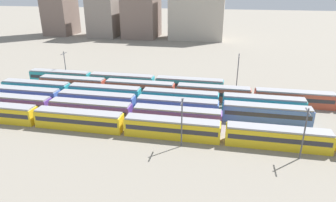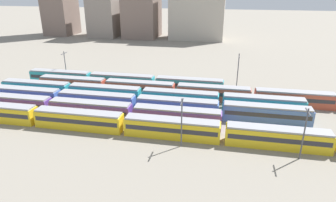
{
  "view_description": "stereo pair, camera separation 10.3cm",
  "coord_description": "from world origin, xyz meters",
  "px_view_note": "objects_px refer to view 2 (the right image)",
  "views": [
    {
      "loc": [
        40.51,
        -48.99,
        27.04
      ],
      "look_at": [
        28.22,
        13.0,
        2.04
      ],
      "focal_mm": 31.66,
      "sensor_mm": 36.0,
      "label": 1
    },
    {
      "loc": [
        40.62,
        -48.97,
        27.04
      ],
      "look_at": [
        28.22,
        13.0,
        2.04
      ],
      "focal_mm": 31.66,
      "sensor_mm": 36.0,
      "label": 2
    }
  ],
  "objects_px": {
    "train_track_5": "(122,81)",
    "catenary_pole_3": "(238,71)",
    "train_track_0": "(223,133)",
    "train_track_1": "(91,109)",
    "train_track_4": "(253,96)",
    "catenary_pole_1": "(65,64)",
    "train_track_3": "(142,96)",
    "catenary_pole_2": "(182,120)",
    "train_track_2": "(136,104)",
    "catenary_pole_0": "(304,131)"
  },
  "relations": [
    {
      "from": "train_track_4",
      "to": "catenary_pole_0",
      "type": "distance_m",
      "value": 25.04
    },
    {
      "from": "train_track_3",
      "to": "catenary_pole_3",
      "type": "height_order",
      "value": "catenary_pole_3"
    },
    {
      "from": "catenary_pole_0",
      "to": "catenary_pole_3",
      "type": "relative_size",
      "value": 0.88
    },
    {
      "from": "train_track_4",
      "to": "catenary_pole_3",
      "type": "height_order",
      "value": "catenary_pole_3"
    },
    {
      "from": "train_track_3",
      "to": "catenary_pole_0",
      "type": "distance_m",
      "value": 37.78
    },
    {
      "from": "train_track_1",
      "to": "train_track_3",
      "type": "relative_size",
      "value": 0.75
    },
    {
      "from": "train_track_2",
      "to": "catenary_pole_0",
      "type": "xyz_separation_m",
      "value": [
        32.4,
        -13.65,
        3.18
      ]
    },
    {
      "from": "train_track_5",
      "to": "catenary_pole_3",
      "type": "bearing_deg",
      "value": 4.94
    },
    {
      "from": "train_track_0",
      "to": "catenary_pole_1",
      "type": "xyz_separation_m",
      "value": [
        -47.26,
        29.23,
        2.97
      ]
    },
    {
      "from": "train_track_0",
      "to": "train_track_3",
      "type": "height_order",
      "value": "same"
    },
    {
      "from": "train_track_0",
      "to": "train_track_2",
      "type": "xyz_separation_m",
      "value": [
        -19.65,
        10.4,
        0.0
      ]
    },
    {
      "from": "train_track_0",
      "to": "train_track_1",
      "type": "height_order",
      "value": "same"
    },
    {
      "from": "train_track_0",
      "to": "catenary_pole_0",
      "type": "distance_m",
      "value": 13.53
    },
    {
      "from": "train_track_5",
      "to": "catenary_pole_3",
      "type": "distance_m",
      "value": 31.67
    },
    {
      "from": "train_track_2",
      "to": "catenary_pole_3",
      "type": "xyz_separation_m",
      "value": [
        22.52,
        18.3,
        3.82
      ]
    },
    {
      "from": "train_track_2",
      "to": "catenary_pole_0",
      "type": "distance_m",
      "value": 35.3
    },
    {
      "from": "train_track_5",
      "to": "catenary_pole_1",
      "type": "height_order",
      "value": "catenary_pole_1"
    },
    {
      "from": "train_track_1",
      "to": "catenary_pole_0",
      "type": "bearing_deg",
      "value": -11.64
    },
    {
      "from": "train_track_3",
      "to": "train_track_4",
      "type": "xyz_separation_m",
      "value": [
        26.39,
        5.2,
        0.0
      ]
    },
    {
      "from": "train_track_1",
      "to": "train_track_4",
      "type": "height_order",
      "value": "same"
    },
    {
      "from": "train_track_0",
      "to": "train_track_5",
      "type": "distance_m",
      "value": 38.54
    },
    {
      "from": "train_track_2",
      "to": "train_track_3",
      "type": "distance_m",
      "value": 5.2
    },
    {
      "from": "train_track_0",
      "to": "train_track_2",
      "type": "distance_m",
      "value": 22.24
    },
    {
      "from": "train_track_1",
      "to": "catenary_pole_2",
      "type": "relative_size",
      "value": 6.09
    },
    {
      "from": "catenary_pole_3",
      "to": "catenary_pole_1",
      "type": "bearing_deg",
      "value": 179.4
    },
    {
      "from": "train_track_0",
      "to": "train_track_3",
      "type": "relative_size",
      "value": 1.51
    },
    {
      "from": "catenary_pole_3",
      "to": "train_track_5",
      "type": "bearing_deg",
      "value": -175.06
    },
    {
      "from": "catenary_pole_0",
      "to": "catenary_pole_1",
      "type": "distance_m",
      "value": 68.23
    },
    {
      "from": "train_track_3",
      "to": "catenary_pole_3",
      "type": "xyz_separation_m",
      "value": [
        22.71,
        13.1,
        3.82
      ]
    },
    {
      "from": "train_track_0",
      "to": "train_track_5",
      "type": "bearing_deg",
      "value": 137.58
    },
    {
      "from": "train_track_0",
      "to": "train_track_4",
      "type": "relative_size",
      "value": 1.0
    },
    {
      "from": "train_track_1",
      "to": "catenary_pole_0",
      "type": "xyz_separation_m",
      "value": [
        41.02,
        -8.45,
        3.18
      ]
    },
    {
      "from": "train_track_1",
      "to": "catenary_pole_1",
      "type": "height_order",
      "value": "catenary_pole_1"
    },
    {
      "from": "train_track_0",
      "to": "train_track_3",
      "type": "distance_m",
      "value": 25.24
    },
    {
      "from": "catenary_pole_0",
      "to": "train_track_5",
      "type": "bearing_deg",
      "value": 144.63
    },
    {
      "from": "catenary_pole_1",
      "to": "train_track_1",
      "type": "bearing_deg",
      "value": -51.68
    },
    {
      "from": "train_track_3",
      "to": "train_track_1",
      "type": "bearing_deg",
      "value": -129.01
    },
    {
      "from": "train_track_1",
      "to": "catenary_pole_0",
      "type": "relative_size",
      "value": 6.14
    },
    {
      "from": "train_track_0",
      "to": "catenary_pole_1",
      "type": "relative_size",
      "value": 12.93
    },
    {
      "from": "catenary_pole_1",
      "to": "catenary_pole_3",
      "type": "height_order",
      "value": "catenary_pole_3"
    },
    {
      "from": "catenary_pole_2",
      "to": "catenary_pole_3",
      "type": "xyz_separation_m",
      "value": [
        10.05,
        31.77,
        0.6
      ]
    },
    {
      "from": "train_track_2",
      "to": "train_track_4",
      "type": "height_order",
      "value": "same"
    },
    {
      "from": "train_track_4",
      "to": "catenary_pole_2",
      "type": "relative_size",
      "value": 12.27
    },
    {
      "from": "catenary_pole_0",
      "to": "catenary_pole_1",
      "type": "relative_size",
      "value": 1.04
    },
    {
      "from": "train_track_4",
      "to": "catenary_pole_1",
      "type": "distance_m",
      "value": 54.54
    },
    {
      "from": "train_track_0",
      "to": "train_track_2",
      "type": "height_order",
      "value": "same"
    },
    {
      "from": "catenary_pole_0",
      "to": "catenary_pole_1",
      "type": "xyz_separation_m",
      "value": [
        -60.01,
        32.48,
        -0.2
      ]
    },
    {
      "from": "train_track_2",
      "to": "catenary_pole_0",
      "type": "relative_size",
      "value": 8.22
    },
    {
      "from": "train_track_0",
      "to": "train_track_5",
      "type": "relative_size",
      "value": 2.02
    },
    {
      "from": "catenary_pole_2",
      "to": "train_track_3",
      "type": "bearing_deg",
      "value": 124.14
    }
  ]
}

